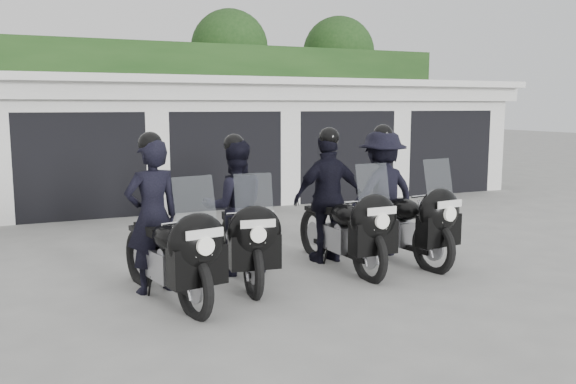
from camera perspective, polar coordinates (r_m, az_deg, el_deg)
name	(u,v)px	position (r m, az deg, el deg)	size (l,w,h in m)	color
ground	(346,267)	(8.98, 5.49, -6.98)	(80.00, 80.00, 0.00)	gray
garage_block	(195,140)	(16.20, -8.67, 4.79)	(16.40, 6.80, 2.96)	white
background_vegetation	(166,92)	(20.98, -11.35, 9.14)	(20.00, 3.90, 5.80)	#183613
police_bike_a	(164,232)	(7.47, -11.55, -3.70)	(1.00, 2.36, 2.08)	black
police_bike_b	(238,216)	(8.27, -4.71, -2.27)	(1.00, 2.30, 2.01)	black
police_bike_c	(335,206)	(8.92, 4.44, -1.29)	(1.15, 2.39, 2.08)	black
police_bike_d	(390,200)	(9.44, 9.48, -0.74)	(1.34, 2.42, 2.11)	black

